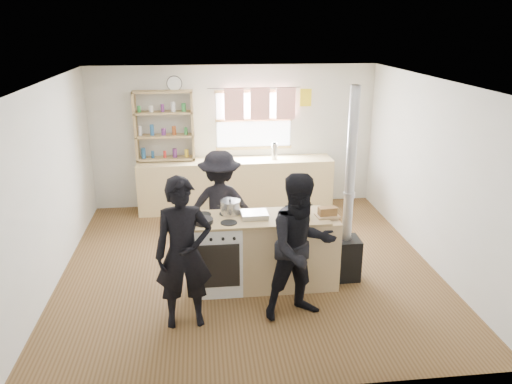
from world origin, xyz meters
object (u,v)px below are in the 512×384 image
at_px(roast_tray, 254,214).
at_px(person_far, 220,206).
at_px(stockpot_counter, 299,207).
at_px(cooking_island, 264,251).
at_px(person_near_right, 301,247).
at_px(bread_board, 327,213).
at_px(skillet_greens, 202,221).
at_px(person_near_left, 184,254).
at_px(thermos, 274,151).
at_px(flue_heater, 347,232).
at_px(stockpot_stove, 230,207).

xyz_separation_m(roast_tray, person_far, (-0.38, 0.83, -0.18)).
bearing_deg(stockpot_counter, cooking_island, -175.30).
xyz_separation_m(stockpot_counter, person_near_right, (-0.12, -0.77, -0.18)).
distance_m(cooking_island, bread_board, 0.93).
bearing_deg(stockpot_counter, skillet_greens, -173.24).
bearing_deg(person_near_left, roast_tray, 36.74).
relative_size(thermos, roast_tray, 0.87).
bearing_deg(stockpot_counter, person_near_left, -150.78).
height_order(bread_board, person_near_left, person_near_left).
xyz_separation_m(cooking_island, flue_heater, (1.07, 0.06, 0.18)).
bearing_deg(thermos, flue_heater, -78.86).
height_order(stockpot_counter, person_far, person_far).
bearing_deg(person_near_right, person_near_left, 166.80).
distance_m(stockpot_stove, person_near_left, 1.07).
distance_m(stockpot_counter, bread_board, 0.36).
bearing_deg(cooking_island, stockpot_counter, 4.70).
bearing_deg(thermos, bread_board, -85.37).
bearing_deg(stockpot_stove, stockpot_counter, -7.14).
height_order(bread_board, flue_heater, flue_heater).
bearing_deg(stockpot_counter, thermos, 87.80).
distance_m(skillet_greens, flue_heater, 1.86).
relative_size(stockpot_stove, stockpot_counter, 0.92).
xyz_separation_m(thermos, bread_board, (0.23, -2.85, -0.06)).
bearing_deg(bread_board, person_far, 144.65).
relative_size(skillet_greens, stockpot_stove, 1.05).
distance_m(cooking_island, roast_tray, 0.52).
bearing_deg(cooking_island, person_near_right, -66.62).
distance_m(thermos, stockpot_stove, 2.79).
xyz_separation_m(skillet_greens, flue_heater, (1.83, 0.17, -0.32)).
distance_m(cooking_island, person_far, 1.02).
height_order(person_near_right, person_far, person_near_right).
bearing_deg(cooking_island, person_near_left, -142.29).
height_order(flue_heater, person_far, flue_heater).
bearing_deg(skillet_greens, bread_board, 1.10).
xyz_separation_m(bread_board, flue_heater, (0.30, 0.14, -0.34)).
distance_m(stockpot_stove, person_far, 0.73).
xyz_separation_m(cooking_island, stockpot_stove, (-0.41, 0.14, 0.55)).
bearing_deg(person_near_left, stockpot_counter, 24.49).
height_order(person_near_left, person_near_right, person_near_left).
bearing_deg(thermos, person_near_right, -93.64).
height_order(cooking_island, flue_heater, flue_heater).
bearing_deg(flue_heater, person_far, 154.14).
height_order(stockpot_stove, person_near_right, person_near_right).
xyz_separation_m(skillet_greens, person_far, (0.25, 0.93, -0.17)).
bearing_deg(person_near_right, person_far, 103.74).
bearing_deg(stockpot_counter, person_near_right, -98.75).
bearing_deg(thermos, person_far, -118.20).
relative_size(stockpot_counter, person_near_right, 0.16).
relative_size(thermos, stockpot_counter, 1.05).
bearing_deg(person_near_left, skillet_greens, 66.99).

